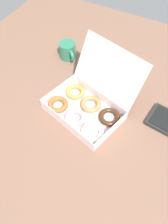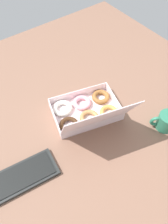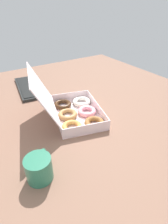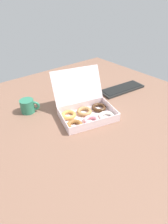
# 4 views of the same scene
# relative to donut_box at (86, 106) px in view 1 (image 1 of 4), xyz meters

# --- Properties ---
(ground_plane) EXTENTS (1.80, 1.80, 0.02)m
(ground_plane) POSITION_rel_donut_box_xyz_m (0.03, -0.00, -0.05)
(ground_plane) COLOR #835D4A
(donut_box) EXTENTS (0.42, 0.42, 0.27)m
(donut_box) POSITION_rel_donut_box_xyz_m (0.00, 0.00, 0.00)
(donut_box) COLOR white
(donut_box) RESTS_ON ground_plane
(coffee_mug) EXTENTS (0.12, 0.10, 0.09)m
(coffee_mug) POSITION_rel_donut_box_xyz_m (-0.27, 0.29, 0.01)
(coffee_mug) COLOR #2F7A5C
(coffee_mug) RESTS_ON ground_plane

